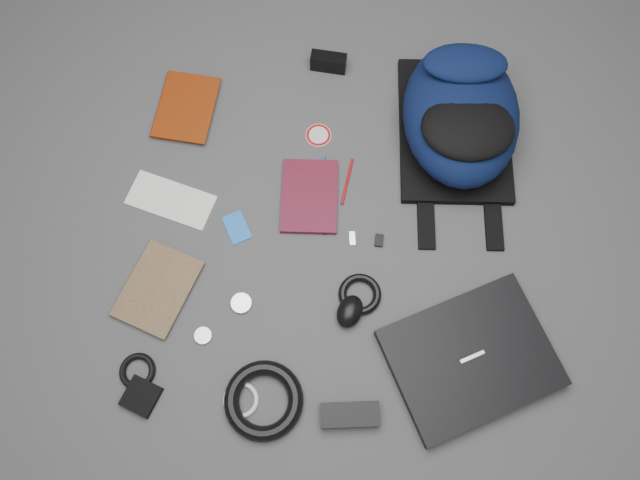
{
  "coord_description": "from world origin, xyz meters",
  "views": [
    {
      "loc": [
        0.0,
        -0.53,
        1.59
      ],
      "look_at": [
        0.0,
        0.0,
        0.02
      ],
      "focal_mm": 35.0,
      "sensor_mm": 36.0,
      "label": 1
    }
  ],
  "objects_px": {
    "pouch": "(141,396)",
    "power_brick": "(350,415)",
    "mouse": "(350,311)",
    "backpack": "(461,114)",
    "textbook_red": "(159,104)",
    "laptop": "(470,358)",
    "comic_book": "(130,277)",
    "compact_camera": "(329,62)",
    "dvd_case": "(309,196)"
  },
  "relations": [
    {
      "from": "laptop",
      "to": "power_brick",
      "type": "relative_size",
      "value": 2.76
    },
    {
      "from": "compact_camera",
      "to": "pouch",
      "type": "relative_size",
      "value": 1.29
    },
    {
      "from": "laptop",
      "to": "textbook_red",
      "type": "bearing_deg",
      "value": 116.61
    },
    {
      "from": "backpack",
      "to": "power_brick",
      "type": "relative_size",
      "value": 3.43
    },
    {
      "from": "dvd_case",
      "to": "mouse",
      "type": "bearing_deg",
      "value": -70.45
    },
    {
      "from": "textbook_red",
      "to": "pouch",
      "type": "xyz_separation_m",
      "value": [
        0.03,
        -0.82,
        -0.0
      ]
    },
    {
      "from": "backpack",
      "to": "dvd_case",
      "type": "distance_m",
      "value": 0.47
    },
    {
      "from": "compact_camera",
      "to": "mouse",
      "type": "height_order",
      "value": "compact_camera"
    },
    {
      "from": "mouse",
      "to": "dvd_case",
      "type": "bearing_deg",
      "value": 131.03
    },
    {
      "from": "compact_camera",
      "to": "mouse",
      "type": "distance_m",
      "value": 0.74
    },
    {
      "from": "power_brick",
      "to": "textbook_red",
      "type": "bearing_deg",
      "value": 119.79
    },
    {
      "from": "pouch",
      "to": "backpack",
      "type": "bearing_deg",
      "value": 42.37
    },
    {
      "from": "dvd_case",
      "to": "power_brick",
      "type": "height_order",
      "value": "power_brick"
    },
    {
      "from": "compact_camera",
      "to": "laptop",
      "type": "bearing_deg",
      "value": -58.16
    },
    {
      "from": "dvd_case",
      "to": "laptop",
      "type": "bearing_deg",
      "value": -45.81
    },
    {
      "from": "backpack",
      "to": "pouch",
      "type": "bearing_deg",
      "value": -136.95
    },
    {
      "from": "comic_book",
      "to": "textbook_red",
      "type": "bearing_deg",
      "value": 110.2
    },
    {
      "from": "textbook_red",
      "to": "compact_camera",
      "type": "bearing_deg",
      "value": 24.15
    },
    {
      "from": "mouse",
      "to": "backpack",
      "type": "bearing_deg",
      "value": 83.04
    },
    {
      "from": "compact_camera",
      "to": "power_brick",
      "type": "relative_size",
      "value": 0.73
    },
    {
      "from": "backpack",
      "to": "laptop",
      "type": "height_order",
      "value": "backpack"
    },
    {
      "from": "laptop",
      "to": "pouch",
      "type": "xyz_separation_m",
      "value": [
        -0.82,
        -0.1,
        -0.01
      ]
    },
    {
      "from": "textbook_red",
      "to": "dvd_case",
      "type": "height_order",
      "value": "textbook_red"
    },
    {
      "from": "power_brick",
      "to": "pouch",
      "type": "distance_m",
      "value": 0.52
    },
    {
      "from": "laptop",
      "to": "textbook_red",
      "type": "height_order",
      "value": "laptop"
    },
    {
      "from": "mouse",
      "to": "power_brick",
      "type": "height_order",
      "value": "mouse"
    },
    {
      "from": "mouse",
      "to": "pouch",
      "type": "bearing_deg",
      "value": -134.77
    },
    {
      "from": "compact_camera",
      "to": "pouch",
      "type": "distance_m",
      "value": 1.06
    },
    {
      "from": "backpack",
      "to": "mouse",
      "type": "distance_m",
      "value": 0.61
    },
    {
      "from": "textbook_red",
      "to": "power_brick",
      "type": "xyz_separation_m",
      "value": [
        0.55,
        -0.86,
        0.01
      ]
    },
    {
      "from": "laptop",
      "to": "power_brick",
      "type": "height_order",
      "value": "laptop"
    },
    {
      "from": "mouse",
      "to": "comic_book",
      "type": "bearing_deg",
      "value": -166.4
    },
    {
      "from": "comic_book",
      "to": "dvd_case",
      "type": "bearing_deg",
      "value": 49.75
    },
    {
      "from": "pouch",
      "to": "compact_camera",
      "type": "bearing_deg",
      "value": 64.38
    },
    {
      "from": "pouch",
      "to": "power_brick",
      "type": "bearing_deg",
      "value": -4.4
    },
    {
      "from": "comic_book",
      "to": "pouch",
      "type": "relative_size",
      "value": 2.79
    },
    {
      "from": "comic_book",
      "to": "mouse",
      "type": "relative_size",
      "value": 2.53
    },
    {
      "from": "backpack",
      "to": "comic_book",
      "type": "bearing_deg",
      "value": -152.73
    },
    {
      "from": "textbook_red",
      "to": "mouse",
      "type": "xyz_separation_m",
      "value": [
        0.55,
        -0.61,
        0.01
      ]
    },
    {
      "from": "backpack",
      "to": "pouch",
      "type": "relative_size",
      "value": 6.07
    },
    {
      "from": "backpack",
      "to": "mouse",
      "type": "relative_size",
      "value": 5.49
    },
    {
      "from": "backpack",
      "to": "textbook_red",
      "type": "xyz_separation_m",
      "value": [
        -0.85,
        0.08,
        -0.09
      ]
    },
    {
      "from": "power_brick",
      "to": "dvd_case",
      "type": "bearing_deg",
      "value": 97.88
    },
    {
      "from": "comic_book",
      "to": "mouse",
      "type": "xyz_separation_m",
      "value": [
        0.58,
        -0.09,
        0.01
      ]
    },
    {
      "from": "laptop",
      "to": "power_brick",
      "type": "distance_m",
      "value": 0.33
    },
    {
      "from": "textbook_red",
      "to": "pouch",
      "type": "height_order",
      "value": "textbook_red"
    },
    {
      "from": "power_brick",
      "to": "pouch",
      "type": "relative_size",
      "value": 1.77
    },
    {
      "from": "mouse",
      "to": "pouch",
      "type": "height_order",
      "value": "mouse"
    },
    {
      "from": "pouch",
      "to": "comic_book",
      "type": "bearing_deg",
      "value": 100.99
    },
    {
      "from": "comic_book",
      "to": "pouch",
      "type": "distance_m",
      "value": 0.31
    }
  ]
}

